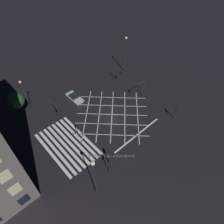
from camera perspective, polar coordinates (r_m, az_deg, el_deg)
The scene contains 15 objects.
ground_plane at distance 40.56m, azimuth -0.00°, elevation -0.72°, with size 200.00×200.00×0.00m, color black.
road_markings at distance 37.58m, azimuth -7.76°, elevation -6.37°, with size 17.54×22.94×0.01m.
traffic_light_sw_main at distance 39.10m, azimuth -16.48°, elevation 1.64°, with size 3.07×0.36×4.52m.
traffic_light_se_main at distance 30.63m, azimuth -0.82°, elevation -14.37°, with size 0.39×0.36×4.04m.
traffic_light_median_south at distance 35.54m, azimuth -9.87°, elevation -4.35°, with size 0.36×0.39×3.53m.
traffic_light_ne_cross at distance 40.03m, azimuth 17.79°, elevation 0.44°, with size 0.36×0.39×3.25m.
traffic_light_median_north at distance 42.66m, azimuth 8.01°, elevation 7.13°, with size 0.36×2.45×4.17m.
traffic_light_nw_main at distance 47.00m, azimuth 1.81°, elevation 11.37°, with size 2.40×0.36×3.90m.
traffic_light_se_cross at distance 30.75m, azimuth -0.09°, elevation -12.73°, with size 0.36×0.39×4.53m.
street_lamp_east at distance 25.74m, azimuth -5.19°, elevation -16.70°, with size 0.58×0.58×9.09m.
street_lamp_west at distance 48.89m, azimuth 3.93°, elevation 17.99°, with size 0.56×0.56×9.19m.
street_lamp_far at distance 41.46m, azimuth -23.98°, elevation 5.69°, with size 0.50×0.50×7.45m.
street_tree_near at distance 42.28m, azimuth -25.70°, elevation 2.95°, with size 3.08×3.08×5.23m.
waiting_car at distance 44.22m, azimuth -10.68°, elevation 4.12°, with size 4.46×1.87×1.16m.
pedestrian_railing at distance 33.82m, azimuth -0.00°, elevation -12.51°, with size 5.09×5.54×1.05m.
Camera 1 is at (20.52, -18.84, 29.48)m, focal length 32.00 mm.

